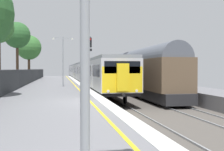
{
  "coord_description": "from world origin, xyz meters",
  "views": [
    {
      "loc": [
        -1.94,
        -14.63,
        1.71
      ],
      "look_at": [
        1.41,
        3.24,
        1.28
      ],
      "focal_mm": 45.11,
      "sensor_mm": 36.0,
      "label": 1
    }
  ],
  "objects_px": {
    "background_tree_back": "(17,36)",
    "platform_lamp_mid": "(63,57)",
    "background_tree_left": "(29,48)",
    "commuter_train_at_platform": "(83,71)",
    "freight_train_adjacent_track": "(110,70)",
    "signal_gantry": "(85,55)",
    "speed_limit_sign": "(83,70)"
  },
  "relations": [
    {
      "from": "background_tree_back",
      "to": "platform_lamp_mid",
      "type": "bearing_deg",
      "value": -63.77
    },
    {
      "from": "background_tree_left",
      "to": "commuter_train_at_platform",
      "type": "bearing_deg",
      "value": -10.28
    },
    {
      "from": "commuter_train_at_platform",
      "to": "background_tree_back",
      "type": "height_order",
      "value": "background_tree_back"
    },
    {
      "from": "freight_train_adjacent_track",
      "to": "background_tree_left",
      "type": "relative_size",
      "value": 7.05
    },
    {
      "from": "signal_gantry",
      "to": "speed_limit_sign",
      "type": "bearing_deg",
      "value": -98.22
    },
    {
      "from": "commuter_train_at_platform",
      "to": "background_tree_back",
      "type": "bearing_deg",
      "value": -136.03
    },
    {
      "from": "background_tree_left",
      "to": "speed_limit_sign",
      "type": "bearing_deg",
      "value": -73.45
    },
    {
      "from": "signal_gantry",
      "to": "background_tree_left",
      "type": "xyz_separation_m",
      "value": [
        -7.7,
        22.09,
        2.16
      ]
    },
    {
      "from": "commuter_train_at_platform",
      "to": "background_tree_left",
      "type": "bearing_deg",
      "value": 169.72
    },
    {
      "from": "speed_limit_sign",
      "to": "freight_train_adjacent_track",
      "type": "bearing_deg",
      "value": 72.06
    },
    {
      "from": "signal_gantry",
      "to": "background_tree_back",
      "type": "height_order",
      "value": "background_tree_back"
    },
    {
      "from": "freight_train_adjacent_track",
      "to": "background_tree_left",
      "type": "distance_m",
      "value": 15.21
    },
    {
      "from": "commuter_train_at_platform",
      "to": "background_tree_back",
      "type": "relative_size",
      "value": 7.85
    },
    {
      "from": "freight_train_adjacent_track",
      "to": "background_tree_back",
      "type": "relative_size",
      "value": 6.65
    },
    {
      "from": "speed_limit_sign",
      "to": "background_tree_left",
      "type": "xyz_separation_m",
      "value": [
        -7.33,
        24.65,
        3.68
      ]
    },
    {
      "from": "freight_train_adjacent_track",
      "to": "background_tree_left",
      "type": "bearing_deg",
      "value": 153.45
    },
    {
      "from": "freight_train_adjacent_track",
      "to": "background_tree_back",
      "type": "bearing_deg",
      "value": -162.14
    },
    {
      "from": "freight_train_adjacent_track",
      "to": "platform_lamp_mid",
      "type": "bearing_deg",
      "value": -114.88
    },
    {
      "from": "freight_train_adjacent_track",
      "to": "platform_lamp_mid",
      "type": "relative_size",
      "value": 11.14
    },
    {
      "from": "background_tree_left",
      "to": "freight_train_adjacent_track",
      "type": "bearing_deg",
      "value": -26.55
    },
    {
      "from": "speed_limit_sign",
      "to": "background_tree_back",
      "type": "height_order",
      "value": "background_tree_back"
    },
    {
      "from": "speed_limit_sign",
      "to": "background_tree_left",
      "type": "distance_m",
      "value": 25.98
    },
    {
      "from": "speed_limit_sign",
      "to": "background_tree_back",
      "type": "distance_m",
      "value": 16.38
    },
    {
      "from": "platform_lamp_mid",
      "to": "background_tree_back",
      "type": "relative_size",
      "value": 0.6
    },
    {
      "from": "signal_gantry",
      "to": "background_tree_back",
      "type": "relative_size",
      "value": 0.62
    },
    {
      "from": "commuter_train_at_platform",
      "to": "background_tree_left",
      "type": "relative_size",
      "value": 8.32
    },
    {
      "from": "commuter_train_at_platform",
      "to": "freight_train_adjacent_track",
      "type": "xyz_separation_m",
      "value": [
        4.0,
        -4.92,
        0.26
      ]
    },
    {
      "from": "platform_lamp_mid",
      "to": "background_tree_left",
      "type": "height_order",
      "value": "background_tree_left"
    },
    {
      "from": "platform_lamp_mid",
      "to": "background_tree_back",
      "type": "height_order",
      "value": "background_tree_back"
    },
    {
      "from": "commuter_train_at_platform",
      "to": "platform_lamp_mid",
      "type": "relative_size",
      "value": 13.15
    },
    {
      "from": "commuter_train_at_platform",
      "to": "background_tree_left",
      "type": "xyz_separation_m",
      "value": [
        -9.17,
        1.66,
        4.04
      ]
    },
    {
      "from": "platform_lamp_mid",
      "to": "background_tree_left",
      "type": "distance_m",
      "value": 23.92
    }
  ]
}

